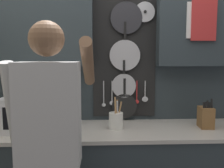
{
  "coord_description": "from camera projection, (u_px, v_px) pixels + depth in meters",
  "views": [
    {
      "loc": [
        -0.05,
        -2.1,
        1.53
      ],
      "look_at": [
        0.05,
        0.21,
        1.27
      ],
      "focal_mm": 40.0,
      "sensor_mm": 36.0,
      "label": 1
    }
  ],
  "objects": [
    {
      "name": "back_wall_unit",
      "position": [
        105.0,
        62.0,
        2.37
      ],
      "size": [
        2.98,
        0.23,
        2.38
      ],
      "color": "#2D383D",
      "rests_on": "ground_plane"
    },
    {
      "name": "microwave",
      "position": [
        34.0,
        113.0,
        2.12
      ],
      "size": [
        0.51,
        0.35,
        0.29
      ],
      "color": "silver",
      "rests_on": "base_cabinet_counter"
    },
    {
      "name": "knife_block",
      "position": [
        206.0,
        117.0,
        2.19
      ],
      "size": [
        0.12,
        0.16,
        0.26
      ],
      "color": "brown",
      "rests_on": "base_cabinet_counter"
    },
    {
      "name": "utensil_crock",
      "position": [
        116.0,
        120.0,
        2.15
      ],
      "size": [
        0.12,
        0.12,
        0.28
      ],
      "color": "white",
      "rests_on": "base_cabinet_counter"
    },
    {
      "name": "person",
      "position": [
        50.0,
        135.0,
        1.55
      ],
      "size": [
        0.54,
        0.62,
        1.74
      ],
      "color": "#383842",
      "rests_on": "ground_plane"
    }
  ]
}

